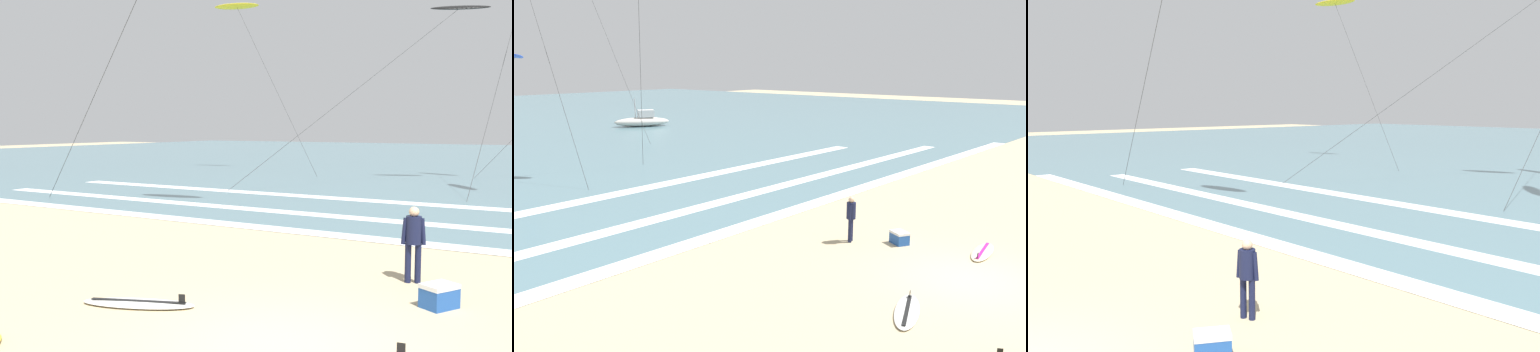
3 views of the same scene
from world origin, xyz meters
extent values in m
plane|color=tan|center=(0.00, 0.00, 0.00)|extent=(160.00, 160.00, 0.00)
cube|color=white|center=(1.93, 8.40, 0.01)|extent=(52.93, 0.87, 0.01)
cube|color=white|center=(0.81, 11.74, 0.01)|extent=(44.83, 0.85, 0.01)
cube|color=white|center=(-1.30, 16.56, 0.01)|extent=(40.37, 1.00, 0.01)
cylinder|color=#141938|center=(0.77, 4.44, 0.41)|extent=(0.13, 0.13, 0.82)
cylinder|color=#141938|center=(0.58, 4.38, 0.41)|extent=(0.13, 0.13, 0.82)
cylinder|color=#141938|center=(0.68, 4.41, 1.11)|extent=(0.32, 0.32, 0.58)
cylinder|color=#141938|center=(0.85, 4.47, 1.08)|extent=(0.16, 0.13, 0.56)
cylinder|color=#141938|center=(0.50, 4.35, 1.08)|extent=(0.16, 0.13, 0.56)
sphere|color=#DBB28E|center=(0.68, 4.41, 1.49)|extent=(0.21, 0.21, 0.21)
cube|color=black|center=(-3.92, -2.15, 0.17)|extent=(0.07, 0.11, 0.16)
ellipsoid|color=silver|center=(-3.18, 0.33, 0.04)|extent=(2.17, 1.33, 0.09)
cube|color=black|center=(-3.18, 0.33, 0.09)|extent=(1.70, 0.75, 0.01)
cube|color=black|center=(-2.42, 0.63, 0.17)|extent=(0.12, 0.06, 0.16)
ellipsoid|color=beige|center=(2.45, 0.47, 0.04)|extent=(2.17, 0.92, 0.09)
cube|color=#BF198C|center=(2.45, 0.47, 0.09)|extent=(1.78, 0.38, 0.01)
cube|color=black|center=(1.65, 0.34, 0.17)|extent=(0.12, 0.03, 0.16)
ellipsoid|color=blue|center=(2.79, 32.52, 6.54)|extent=(1.56, 3.29, 0.43)
cylinder|color=#333333|center=(-0.15, 22.73, 6.44)|extent=(1.47, 8.66, 12.89)
cylinder|color=#333333|center=(4.25, 20.71, 6.30)|extent=(1.51, 2.43, 12.61)
cylinder|color=#333333|center=(11.11, 34.51, 8.65)|extent=(0.97, 12.00, 17.32)
ellipsoid|color=beige|center=(17.50, 38.75, 0.45)|extent=(5.35, 4.07, 0.90)
cube|color=silver|center=(17.84, 38.55, 1.25)|extent=(1.85, 1.70, 0.70)
cylinder|color=#B2B2B2|center=(16.98, 39.05, 1.80)|extent=(0.08, 0.08, 1.80)
cube|color=#1E4C9E|center=(1.55, 2.99, 0.18)|extent=(0.68, 0.74, 0.36)
cube|color=silver|center=(1.55, 2.99, 0.40)|extent=(0.69, 0.75, 0.08)
camera|label=1|loc=(3.88, -7.39, 3.26)|focal=40.55mm
camera|label=2|loc=(-15.03, -5.28, 6.10)|focal=38.53mm
camera|label=3|loc=(8.46, -1.61, 4.14)|focal=36.76mm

